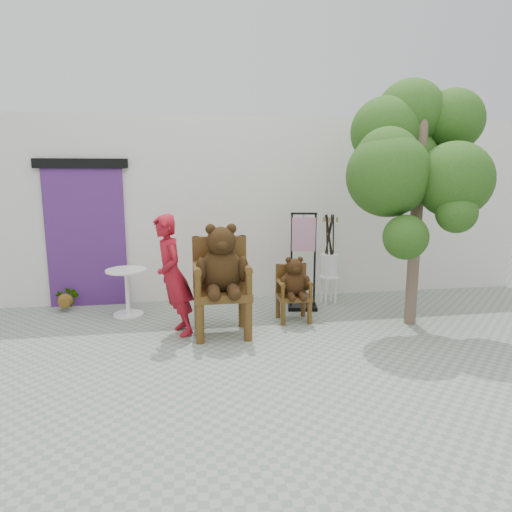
% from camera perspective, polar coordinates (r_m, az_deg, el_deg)
% --- Properties ---
extents(ground_plane, '(60.00, 60.00, 0.00)m').
position_cam_1_polar(ground_plane, '(5.54, 7.36, -12.17)').
color(ground_plane, gray).
rests_on(ground_plane, ground).
extents(back_wall, '(9.00, 1.00, 3.00)m').
position_cam_1_polar(back_wall, '(8.15, 1.36, 6.09)').
color(back_wall, silver).
rests_on(back_wall, ground).
extents(doorway, '(1.40, 0.11, 2.33)m').
position_cam_1_polar(doorway, '(7.67, -20.49, 2.64)').
color(doorway, '#4B2267').
rests_on(doorway, ground).
extents(chair_big, '(0.73, 0.78, 1.48)m').
position_cam_1_polar(chair_big, '(5.95, -4.34, -1.96)').
color(chair_big, '#422A0E').
rests_on(chair_big, ground).
extents(chair_small, '(0.46, 0.50, 0.94)m').
position_cam_1_polar(chair_small, '(6.56, 4.74, -3.54)').
color(chair_small, '#422A0E').
rests_on(chair_small, ground).
extents(person, '(0.53, 0.67, 1.59)m').
position_cam_1_polar(person, '(6.01, -10.32, -2.46)').
color(person, maroon).
rests_on(person, ground).
extents(cafe_table, '(0.60, 0.60, 0.70)m').
position_cam_1_polar(cafe_table, '(7.06, -15.82, -3.71)').
color(cafe_table, white).
rests_on(cafe_table, ground).
extents(display_stand, '(0.51, 0.43, 1.51)m').
position_cam_1_polar(display_stand, '(7.13, 5.88, -2.05)').
color(display_stand, black).
rests_on(display_stand, ground).
extents(stool_bucket, '(0.32, 0.32, 1.45)m').
position_cam_1_polar(stool_bucket, '(7.50, 9.15, -1.05)').
color(stool_bucket, white).
rests_on(stool_bucket, ground).
extents(tree, '(2.03, 1.73, 3.39)m').
position_cam_1_polar(tree, '(6.56, 18.89, 11.92)').
color(tree, '#503C30').
rests_on(tree, ground).
extents(potted_plant, '(0.38, 0.34, 0.39)m').
position_cam_1_polar(potted_plant, '(7.70, -22.61, -4.86)').
color(potted_plant, '#17380F').
rests_on(potted_plant, ground).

